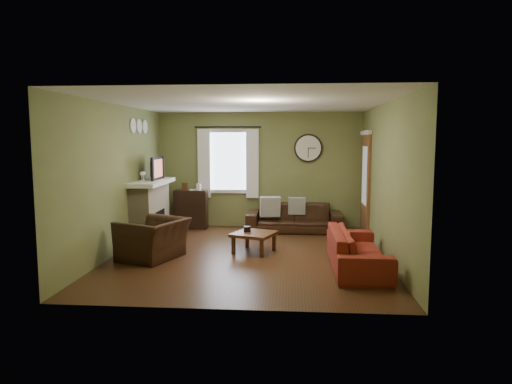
# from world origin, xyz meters

# --- Properties ---
(floor) EXTENTS (4.60, 5.20, 0.00)m
(floor) POSITION_xyz_m (0.00, 0.00, 0.00)
(floor) COLOR #432715
(floor) RESTS_ON ground
(ceiling) EXTENTS (4.60, 5.20, 0.00)m
(ceiling) POSITION_xyz_m (0.00, 0.00, 2.60)
(ceiling) COLOR white
(ceiling) RESTS_ON ground
(wall_left) EXTENTS (0.00, 5.20, 2.60)m
(wall_left) POSITION_xyz_m (-2.30, 0.00, 1.30)
(wall_left) COLOR olive
(wall_left) RESTS_ON ground
(wall_right) EXTENTS (0.00, 5.20, 2.60)m
(wall_right) POSITION_xyz_m (2.30, 0.00, 1.30)
(wall_right) COLOR olive
(wall_right) RESTS_ON ground
(wall_back) EXTENTS (4.60, 0.00, 2.60)m
(wall_back) POSITION_xyz_m (0.00, 2.60, 1.30)
(wall_back) COLOR olive
(wall_back) RESTS_ON ground
(wall_front) EXTENTS (4.60, 0.00, 2.60)m
(wall_front) POSITION_xyz_m (0.00, -2.60, 1.30)
(wall_front) COLOR olive
(wall_front) RESTS_ON ground
(fireplace) EXTENTS (0.40, 1.40, 1.10)m
(fireplace) POSITION_xyz_m (-2.10, 1.15, 0.55)
(fireplace) COLOR #C3AF8F
(fireplace) RESTS_ON floor
(firebox) EXTENTS (0.04, 0.60, 0.55)m
(firebox) POSITION_xyz_m (-1.91, 1.15, 0.30)
(firebox) COLOR black
(firebox) RESTS_ON fireplace
(mantel) EXTENTS (0.58, 1.60, 0.08)m
(mantel) POSITION_xyz_m (-2.07, 1.15, 1.14)
(mantel) COLOR white
(mantel) RESTS_ON fireplace
(tv) EXTENTS (0.08, 0.60, 0.35)m
(tv) POSITION_xyz_m (-2.05, 1.30, 1.35)
(tv) COLOR black
(tv) RESTS_ON mantel
(tv_screen) EXTENTS (0.02, 0.62, 0.36)m
(tv_screen) POSITION_xyz_m (-1.97, 1.30, 1.41)
(tv_screen) COLOR #994C3F
(tv_screen) RESTS_ON mantel
(medallion_left) EXTENTS (0.28, 0.28, 0.03)m
(medallion_left) POSITION_xyz_m (-2.28, 0.80, 2.25)
(medallion_left) COLOR white
(medallion_left) RESTS_ON wall_left
(medallion_mid) EXTENTS (0.28, 0.28, 0.03)m
(medallion_mid) POSITION_xyz_m (-2.28, 1.15, 2.25)
(medallion_mid) COLOR white
(medallion_mid) RESTS_ON wall_left
(medallion_right) EXTENTS (0.28, 0.28, 0.03)m
(medallion_right) POSITION_xyz_m (-2.28, 1.50, 2.25)
(medallion_right) COLOR white
(medallion_right) RESTS_ON wall_left
(window_pane) EXTENTS (1.00, 0.02, 1.30)m
(window_pane) POSITION_xyz_m (-0.70, 2.58, 1.50)
(window_pane) COLOR silver
(window_pane) RESTS_ON wall_back
(curtain_rod) EXTENTS (0.03, 0.03, 1.50)m
(curtain_rod) POSITION_xyz_m (-0.70, 2.48, 2.27)
(curtain_rod) COLOR black
(curtain_rod) RESTS_ON wall_back
(curtain_left) EXTENTS (0.28, 0.04, 1.55)m
(curtain_left) POSITION_xyz_m (-1.25, 2.48, 1.45)
(curtain_left) COLOR white
(curtain_left) RESTS_ON wall_back
(curtain_right) EXTENTS (0.28, 0.04, 1.55)m
(curtain_right) POSITION_xyz_m (-0.15, 2.48, 1.45)
(curtain_right) COLOR white
(curtain_right) RESTS_ON wall_back
(wall_clock) EXTENTS (0.64, 0.06, 0.64)m
(wall_clock) POSITION_xyz_m (1.10, 2.55, 1.80)
(wall_clock) COLOR white
(wall_clock) RESTS_ON wall_back
(door) EXTENTS (0.05, 0.90, 2.10)m
(door) POSITION_xyz_m (2.27, 1.85, 1.05)
(door) COLOR brown
(door) RESTS_ON floor
(bookshelf) EXTENTS (0.73, 0.31, 0.87)m
(bookshelf) POSITION_xyz_m (-1.51, 2.24, 0.43)
(bookshelf) COLOR black
(bookshelf) RESTS_ON floor
(book) EXTENTS (0.22, 0.25, 0.02)m
(book) POSITION_xyz_m (-1.52, 2.17, 0.96)
(book) COLOR #4D2913
(book) RESTS_ON bookshelf
(sofa_brown) EXTENTS (2.05, 0.80, 0.60)m
(sofa_brown) POSITION_xyz_m (0.79, 2.08, 0.30)
(sofa_brown) COLOR black
(sofa_brown) RESTS_ON floor
(pillow_left) EXTENTS (0.38, 0.12, 0.37)m
(pillow_left) POSITION_xyz_m (0.85, 2.17, 0.55)
(pillow_left) COLOR #9B9E9D
(pillow_left) RESTS_ON sofa_brown
(pillow_right) EXTENTS (0.45, 0.20, 0.43)m
(pillow_right) POSITION_xyz_m (0.28, 2.01, 0.55)
(pillow_right) COLOR #9B9E9D
(pillow_right) RESTS_ON sofa_brown
(sofa_red) EXTENTS (0.79, 2.03, 0.59)m
(sofa_red) POSITION_xyz_m (1.77, -0.70, 0.30)
(sofa_red) COLOR maroon
(sofa_red) RESTS_ON floor
(armchair) EXTENTS (1.20, 1.27, 0.67)m
(armchair) POSITION_xyz_m (-1.56, -0.41, 0.33)
(armchair) COLOR black
(armchair) RESTS_ON floor
(coffee_table) EXTENTS (0.87, 0.87, 0.36)m
(coffee_table) POSITION_xyz_m (0.09, 0.15, 0.18)
(coffee_table) COLOR #4D2913
(coffee_table) RESTS_ON floor
(tissue_box) EXTENTS (0.13, 0.13, 0.09)m
(tissue_box) POSITION_xyz_m (-0.04, 0.21, 0.40)
(tissue_box) COLOR black
(tissue_box) RESTS_ON coffee_table
(wine_glass_a) EXTENTS (0.07, 0.07, 0.21)m
(wine_glass_a) POSITION_xyz_m (-2.05, 0.55, 1.28)
(wine_glass_a) COLOR white
(wine_glass_a) RESTS_ON mantel
(wine_glass_b) EXTENTS (0.07, 0.07, 0.21)m
(wine_glass_b) POSITION_xyz_m (-2.05, 0.66, 1.28)
(wine_glass_b) COLOR white
(wine_glass_b) RESTS_ON mantel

